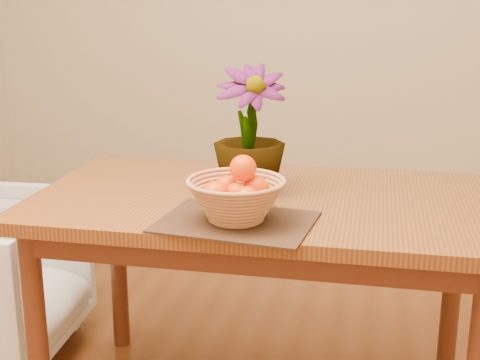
# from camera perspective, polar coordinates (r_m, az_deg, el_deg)

# --- Properties ---
(table) EXTENTS (1.40, 0.80, 0.75)m
(table) POSITION_cam_1_polar(r_m,az_deg,el_deg) (2.08, 1.97, -3.64)
(table) COLOR brown
(table) RESTS_ON floor
(placemat) EXTENTS (0.44, 0.35, 0.01)m
(placemat) POSITION_cam_1_polar(r_m,az_deg,el_deg) (1.80, -0.33, -3.59)
(placemat) COLOR #362013
(placemat) RESTS_ON table
(wicker_basket) EXTENTS (0.27, 0.27, 0.11)m
(wicker_basket) POSITION_cam_1_polar(r_m,az_deg,el_deg) (1.79, -0.34, -1.87)
(wicker_basket) COLOR #B8784C
(wicker_basket) RESTS_ON placemat
(orange_pile) EXTENTS (0.17, 0.16, 0.13)m
(orange_pile) POSITION_cam_1_polar(r_m,az_deg,el_deg) (1.78, -0.22, -0.66)
(orange_pile) COLOR #EA5103
(orange_pile) RESTS_ON wicker_basket
(potted_plant) EXTENTS (0.27, 0.27, 0.39)m
(potted_plant) POSITION_cam_1_polar(r_m,az_deg,el_deg) (2.03, 0.81, 4.23)
(potted_plant) COLOR #164B15
(potted_plant) RESTS_ON table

